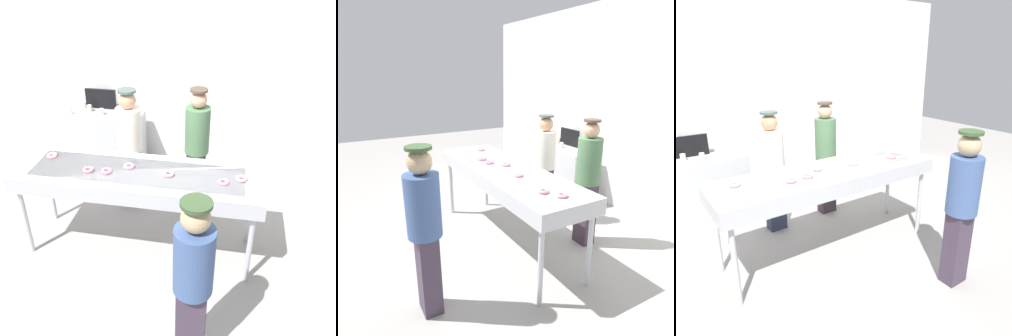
{
  "view_description": "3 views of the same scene",
  "coord_description": "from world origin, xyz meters",
  "views": [
    {
      "loc": [
        0.95,
        -3.35,
        3.15
      ],
      "look_at": [
        0.32,
        0.05,
        1.1
      ],
      "focal_mm": 40.52,
      "sensor_mm": 36.0,
      "label": 1
    },
    {
      "loc": [
        3.34,
        -1.89,
        2.25
      ],
      "look_at": [
        0.18,
        -0.1,
        1.12
      ],
      "focal_mm": 33.46,
      "sensor_mm": 36.0,
      "label": 2
    },
    {
      "loc": [
        -1.87,
        -3.0,
        2.32
      ],
      "look_at": [
        0.18,
        -0.06,
        1.06
      ],
      "focal_mm": 34.67,
      "sensor_mm": 36.0,
      "label": 3
    }
  ],
  "objects": [
    {
      "name": "strawberry_donut_2",
      "position": [
        1.1,
        0.02,
        1.07
      ],
      "size": [
        0.16,
        0.16,
        0.04
      ],
      "primitive_type": "torus",
      "rotation": [
        0.0,
        0.0,
        0.54
      ],
      "color": "pink",
      "rests_on": "fryer_conveyor"
    },
    {
      "name": "strawberry_donut_1",
      "position": [
        -0.32,
        -0.08,
        1.07
      ],
      "size": [
        0.15,
        0.15,
        0.04
      ],
      "primitive_type": "torus",
      "rotation": [
        0.0,
        0.0,
        1.86
      ],
      "color": "pink",
      "rests_on": "fryer_conveyor"
    },
    {
      "name": "prep_counter",
      "position": [
        -1.1,
        1.8,
        0.45
      ],
      "size": [
        1.4,
        0.5,
        0.9
      ],
      "primitive_type": "cube",
      "color": "#B7BABF",
      "rests_on": "ground"
    },
    {
      "name": "paper_cup_2",
      "position": [
        -0.63,
        1.89,
        0.95
      ],
      "size": [
        0.07,
        0.07,
        0.1
      ],
      "primitive_type": "cylinder",
      "color": "beige",
      "rests_on": "prep_counter"
    },
    {
      "name": "worker_assistant",
      "position": [
        -0.33,
        0.86,
        0.92
      ],
      "size": [
        0.32,
        0.32,
        1.64
      ],
      "rotation": [
        0.0,
        0.0,
        3.21
      ],
      "color": "#262D43",
      "rests_on": "ground"
    },
    {
      "name": "paper_cup_1",
      "position": [
        -1.38,
        1.97,
        0.95
      ],
      "size": [
        0.07,
        0.07,
        0.1
      ],
      "primitive_type": "cylinder",
      "color": "beige",
      "rests_on": "prep_counter"
    },
    {
      "name": "paper_cup_3",
      "position": [
        -1.02,
        1.74,
        0.95
      ],
      "size": [
        0.07,
        0.07,
        0.1
      ],
      "primitive_type": "cylinder",
      "color": "beige",
      "rests_on": "prep_counter"
    },
    {
      "name": "worker_baker",
      "position": [
        0.53,
        0.92,
        0.94
      ],
      "size": [
        0.31,
        0.31,
        1.69
      ],
      "rotation": [
        0.0,
        0.0,
        3.28
      ],
      "color": "#3B2C37",
      "rests_on": "ground"
    },
    {
      "name": "fryer_conveyor",
      "position": [
        0.0,
        0.0,
        0.96
      ],
      "size": [
        2.69,
        0.79,
        1.05
      ],
      "color": "#B7BABF",
      "rests_on": "ground"
    },
    {
      "name": "paper_cup_4",
      "position": [
        -1.25,
        1.85,
        0.95
      ],
      "size": [
        0.07,
        0.07,
        0.1
      ],
      "primitive_type": "cylinder",
      "color": "beige",
      "rests_on": "prep_counter"
    },
    {
      "name": "strawberry_donut_6",
      "position": [
        0.34,
        -0.02,
        1.07
      ],
      "size": [
        0.15,
        0.15,
        0.04
      ],
      "primitive_type": "torus",
      "rotation": [
        0.0,
        0.0,
        1.27
      ],
      "color": "pink",
      "rests_on": "fryer_conveyor"
    },
    {
      "name": "menu_display",
      "position": [
        -1.1,
        2.0,
        1.06
      ],
      "size": [
        0.49,
        0.04,
        0.31
      ],
      "primitive_type": "cube",
      "color": "black",
      "rests_on": "prep_counter"
    },
    {
      "name": "strawberry_donut_5",
      "position": [
        -0.52,
        -0.09,
        1.07
      ],
      "size": [
        0.14,
        0.14,
        0.04
      ],
      "primitive_type": "torus",
      "rotation": [
        0.0,
        0.0,
        1.32
      ],
      "color": "pink",
      "rests_on": "fryer_conveyor"
    },
    {
      "name": "back_wall",
      "position": [
        0.0,
        2.25,
        1.67
      ],
      "size": [
        8.0,
        0.12,
        3.33
      ],
      "primitive_type": "cube",
      "color": "white",
      "rests_on": "ground"
    },
    {
      "name": "strawberry_donut_4",
      "position": [
        -1.04,
        0.13,
        1.07
      ],
      "size": [
        0.16,
        0.16,
        0.04
      ],
      "primitive_type": "torus",
      "rotation": [
        0.0,
        0.0,
        0.6
      ],
      "color": "pink",
      "rests_on": "fryer_conveyor"
    },
    {
      "name": "strawberry_donut_3",
      "position": [
        0.92,
        -0.07,
        1.07
      ],
      "size": [
        0.14,
        0.14,
        0.04
      ],
      "primitive_type": "torus",
      "rotation": [
        0.0,
        0.0,
        1.74
      ],
      "color": "pink",
      "rests_on": "fryer_conveyor"
    },
    {
      "name": "customer_waiting",
      "position": [
        0.76,
        -1.27,
        0.92
      ],
      "size": [
        0.31,
        0.31,
        1.65
      ],
      "rotation": [
        0.0,
        0.0,
        -0.12
      ],
      "color": "#3D3243",
      "rests_on": "ground"
    },
    {
      "name": "paper_cup_0",
      "position": [
        -1.49,
        1.68,
        0.95
      ],
      "size": [
        0.07,
        0.07,
        0.1
      ],
      "primitive_type": "cylinder",
      "color": "beige",
      "rests_on": "prep_counter"
    },
    {
      "name": "strawberry_donut_0",
      "position": [
        -0.11,
        0.06,
        1.07
      ],
      "size": [
        0.14,
        0.14,
        0.04
      ],
      "primitive_type": "torus",
      "rotation": [
        0.0,
        0.0,
        0.2
      ],
      "color": "pink",
      "rests_on": "fryer_conveyor"
    },
    {
      "name": "ground_plane",
      "position": [
        0.0,
        0.0,
        0.0
      ],
      "size": [
        16.0,
        16.0,
        0.0
      ],
      "primitive_type": "plane",
      "color": "#9E9993"
    }
  ]
}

